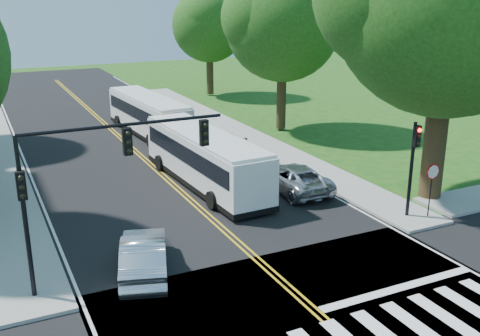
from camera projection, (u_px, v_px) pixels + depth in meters
road at (160, 173)px, 32.48m from camera, size 14.00×96.00×0.01m
center_line at (140, 155)px, 35.91m from camera, size 0.36×70.00×0.01m
edge_line_w at (28, 169)px, 33.08m from camera, size 0.12×70.00×0.01m
edge_line_e at (236, 143)px, 38.73m from camera, size 0.12×70.00×0.01m
stop_bar at (399, 288)px, 19.86m from camera, size 6.60×0.40×0.01m
sidewalk_ne at (237, 131)px, 41.91m from camera, size 2.60×40.00×0.15m
tree_ne_big at (450, 1)px, 25.57m from camera, size 10.80×10.80×14.91m
tree_east_mid at (283, 23)px, 40.03m from camera, size 8.40×8.40×11.93m
tree_east_far at (209, 25)px, 54.48m from camera, size 7.20×7.20×10.34m
signal_nw at (94, 168)px, 18.80m from camera, size 7.15×0.46×5.66m
signal_ne at (413, 157)px, 25.07m from camera, size 0.30×0.46×4.40m
stop_sign at (432, 177)px, 25.29m from camera, size 0.76×0.08×2.53m
bus_lead at (205, 158)px, 29.99m from camera, size 3.11×11.29×2.89m
bus_follow at (148, 114)px, 40.65m from camera, size 3.19×11.02×2.81m
hatchback at (144, 255)px, 20.63m from camera, size 2.92×4.92×1.53m
suv at (294, 178)px, 29.34m from camera, size 2.52×5.17×1.42m
dark_sedan at (222, 141)px, 36.93m from camera, size 2.12×4.25×1.18m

